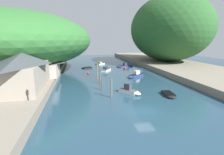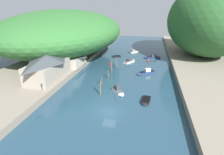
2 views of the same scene
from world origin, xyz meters
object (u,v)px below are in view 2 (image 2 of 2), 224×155
(person_by_boathouse, at_px, (48,81))
(boat_mid_channel, at_px, (152,57))
(boat_far_upstream, at_px, (145,72))
(boat_open_rowboat, at_px, (130,61))
(boat_white_cruiser, at_px, (118,91))
(waterfront_building, at_px, (48,67))
(boathouse_shed, at_px, (69,59))
(boat_red_skiff, at_px, (146,101))
(channel_buoy_far, at_px, (148,61))
(channel_buoy_near, at_px, (110,64))
(person_on_quay, at_px, (42,86))
(boat_near_quay, at_px, (134,51))
(boat_far_right_bank, at_px, (116,56))

(person_by_boathouse, bearing_deg, boat_mid_channel, -31.43)
(boat_far_upstream, distance_m, person_by_boathouse, 27.40)
(boat_open_rowboat, bearing_deg, boat_white_cruiser, -58.16)
(waterfront_building, distance_m, boat_white_cruiser, 18.90)
(boathouse_shed, height_order, boat_red_skiff, boathouse_shed)
(boat_white_cruiser, distance_m, boat_mid_channel, 33.03)
(waterfront_building, height_order, boat_open_rowboat, waterfront_building)
(boat_mid_channel, xyz_separation_m, channel_buoy_far, (-1.26, -5.50, -0.01))
(boat_open_rowboat, xyz_separation_m, channel_buoy_near, (-6.13, -4.98, -0.09))
(waterfront_building, bearing_deg, boat_far_upstream, 27.59)
(boat_mid_channel, xyz_separation_m, person_on_quay, (-23.60, -36.95, 1.99))
(boat_white_cruiser, height_order, boat_mid_channel, boat_white_cruiser)
(channel_buoy_far, relative_size, person_on_quay, 0.65)
(waterfront_building, xyz_separation_m, boat_near_quay, (18.02, 38.97, -4.34))
(boathouse_shed, bearing_deg, person_on_quay, -84.52)
(boathouse_shed, relative_size, boat_open_rowboat, 1.64)
(boat_far_upstream, relative_size, person_by_boathouse, 3.30)
(boat_mid_channel, bearing_deg, channel_buoy_near, 120.87)
(channel_buoy_far, xyz_separation_m, person_on_quay, (-22.33, -31.45, 2.01))
(boathouse_shed, relative_size, channel_buoy_far, 8.34)
(channel_buoy_far, bearing_deg, boat_far_right_bank, 160.79)
(channel_buoy_near, xyz_separation_m, person_on_quay, (-9.68, -24.84, 2.09))
(boat_far_right_bank, bearing_deg, boat_open_rowboat, -157.38)
(channel_buoy_far, bearing_deg, boat_near_quay, 114.97)
(waterfront_building, relative_size, boat_far_upstream, 2.45)
(person_on_quay, height_order, person_by_boathouse, same)
(boat_red_skiff, bearing_deg, boat_white_cruiser, -16.61)
(boat_red_skiff, height_order, boat_far_upstream, boat_far_upstream)
(boat_open_rowboat, bearing_deg, boat_near_quay, 120.62)
(boat_open_rowboat, height_order, boat_far_right_bank, boat_open_rowboat)
(boat_near_quay, xyz_separation_m, person_on_quay, (-15.88, -45.31, 2.09))
(boat_mid_channel, height_order, person_on_quay, person_on_quay)
(boat_mid_channel, bearing_deg, boat_white_cruiser, 156.95)
(boat_open_rowboat, height_order, channel_buoy_far, boat_open_rowboat)
(waterfront_building, xyz_separation_m, person_on_quay, (2.14, -6.34, -2.25))
(boat_white_cruiser, bearing_deg, boat_open_rowboat, -128.01)
(boat_red_skiff, relative_size, boat_far_right_bank, 0.98)
(boat_mid_channel, bearing_deg, person_on_quay, 137.28)
(channel_buoy_far, bearing_deg, boat_red_skiff, -89.48)
(waterfront_building, bearing_deg, boat_far_right_bank, 68.42)
(boat_near_quay, relative_size, boat_mid_channel, 0.76)
(waterfront_building, xyz_separation_m, boat_open_rowboat, (17.95, 23.48, -4.25))
(boat_far_upstream, bearing_deg, boat_white_cruiser, 121.99)
(person_on_quay, bearing_deg, person_by_boathouse, 13.91)
(person_on_quay, bearing_deg, boat_near_quay, -10.90)
(waterfront_building, xyz_separation_m, person_by_boathouse, (1.86, -3.47, -2.25))
(boat_red_skiff, bearing_deg, boat_mid_channel, -85.02)
(boat_near_quay, relative_size, channel_buoy_near, 5.71)
(channel_buoy_near, height_order, channel_buoy_far, channel_buoy_far)
(boat_far_right_bank, relative_size, boat_mid_channel, 0.63)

